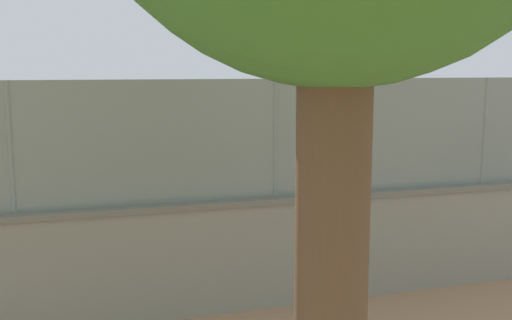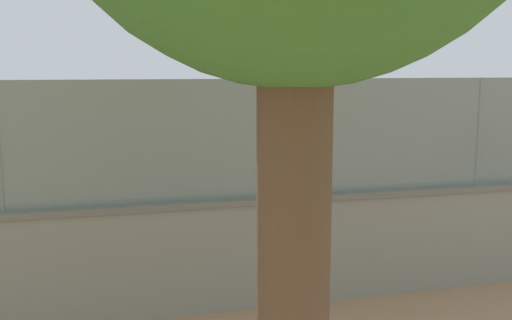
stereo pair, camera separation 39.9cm
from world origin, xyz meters
name	(u,v)px [view 1 (the left image)]	position (x,y,z in m)	size (l,w,h in m)	color
ground_plane	(163,168)	(0.00, 0.00, 0.00)	(260.00, 260.00, 0.00)	tan
perimeter_wall	(382,240)	(-1.27, 12.24, 0.78)	(24.13, 0.92, 1.55)	gray
fence_panel_on_wall	(385,134)	(-1.27, 12.24, 2.36)	(23.71, 0.54, 1.62)	gray
player_baseline_waiting	(356,151)	(-4.75, 4.67, 0.97)	(0.77, 1.24, 1.65)	black
player_foreground_swinging	(63,154)	(3.16, 2.85, 1.00)	(0.79, 1.09, 1.70)	black
sports_ball	(336,195)	(-3.47, 6.06, 0.05)	(0.11, 0.11, 0.11)	yellow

